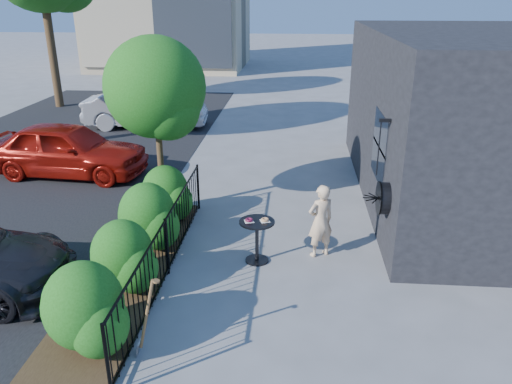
# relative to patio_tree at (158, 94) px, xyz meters

# --- Properties ---
(ground) EXTENTS (120.00, 120.00, 0.00)m
(ground) POSITION_rel_patio_tree_xyz_m (2.24, -2.76, -2.76)
(ground) COLOR gray
(ground) RESTS_ON ground
(shop_building) EXTENTS (6.22, 9.00, 4.00)m
(shop_building) POSITION_rel_patio_tree_xyz_m (7.73, 1.74, -0.76)
(shop_building) COLOR black
(shop_building) RESTS_ON ground
(fence) EXTENTS (0.05, 6.05, 1.10)m
(fence) POSITION_rel_patio_tree_xyz_m (0.74, -2.76, -2.20)
(fence) COLOR black
(fence) RESTS_ON ground
(planting_bed) EXTENTS (1.30, 6.00, 0.08)m
(planting_bed) POSITION_rel_patio_tree_xyz_m (0.04, -2.76, -2.72)
(planting_bed) COLOR #382616
(planting_bed) RESTS_ON ground
(shrubs) EXTENTS (1.10, 5.60, 1.24)m
(shrubs) POSITION_rel_patio_tree_xyz_m (0.14, -2.66, -2.06)
(shrubs) COLOR #1D5814
(shrubs) RESTS_ON ground
(patio_tree) EXTENTS (2.20, 2.20, 3.94)m
(patio_tree) POSITION_rel_patio_tree_xyz_m (0.00, 0.00, 0.00)
(patio_tree) COLOR #3F2B19
(patio_tree) RESTS_ON ground
(cafe_table) EXTENTS (0.67, 0.67, 0.90)m
(cafe_table) POSITION_rel_patio_tree_xyz_m (2.31, -2.17, -2.18)
(cafe_table) COLOR black
(cafe_table) RESTS_ON ground
(woman) EXTENTS (0.64, 0.56, 1.47)m
(woman) POSITION_rel_patio_tree_xyz_m (3.51, -1.83, -2.03)
(woman) COLOR beige
(woman) RESTS_ON ground
(shovel) EXTENTS (0.42, 0.16, 1.27)m
(shovel) POSITION_rel_patio_tree_xyz_m (0.98, -4.96, -2.21)
(shovel) COLOR brown
(shovel) RESTS_ON ground
(car_red) EXTENTS (4.52, 2.12, 1.50)m
(car_red) POSITION_rel_patio_tree_xyz_m (-3.34, 2.31, -2.01)
(car_red) COLOR #A4160D
(car_red) RESTS_ON ground
(car_silver) EXTENTS (4.70, 1.96, 1.51)m
(car_silver) POSITION_rel_patio_tree_xyz_m (-2.72, 7.86, -2.01)
(car_silver) COLOR #ABABB0
(car_silver) RESTS_ON ground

